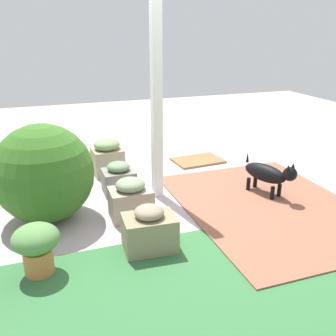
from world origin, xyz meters
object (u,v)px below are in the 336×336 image
(terracotta_pot_tall, at_px, (50,164))
(terracotta_pot_spiky, at_px, (7,166))
(terracotta_pot_broad, at_px, (37,245))
(stone_planter_near, at_px, (119,179))
(round_shrub, at_px, (44,174))
(dog, at_px, (268,174))
(stone_planter_nearest, at_px, (107,157))
(stone_planter_mid, at_px, (131,199))
(doormat, at_px, (198,160))
(porch_pillar, at_px, (156,85))
(stone_planter_far, at_px, (149,230))

(terracotta_pot_tall, bearing_deg, terracotta_pot_spiky, -22.48)
(terracotta_pot_broad, bearing_deg, stone_planter_near, -125.25)
(round_shrub, xyz_separation_m, dog, (-2.43, 0.26, -0.22))
(stone_planter_nearest, bearing_deg, terracotta_pot_spiky, -3.67)
(stone_planter_mid, distance_m, doormat, 1.93)
(stone_planter_near, bearing_deg, terracotta_pot_spiky, -30.68)
(dog, bearing_deg, terracotta_pot_spiky, -26.29)
(porch_pillar, bearing_deg, round_shrub, 8.70)
(porch_pillar, xyz_separation_m, round_shrub, (1.24, 0.19, -0.78))
(stone_planter_far, relative_size, dog, 0.70)
(terracotta_pot_tall, relative_size, dog, 1.11)
(round_shrub, bearing_deg, stone_planter_far, 132.38)
(stone_planter_nearest, height_order, terracotta_pot_spiky, terracotta_pot_spiky)
(stone_planter_far, distance_m, terracotta_pot_tall, 1.97)
(doormat, bearing_deg, stone_planter_mid, 45.31)
(stone_planter_nearest, distance_m, terracotta_pot_tall, 0.75)
(terracotta_pot_spiky, xyz_separation_m, dog, (-2.85, 1.41, 0.04))
(stone_planter_far, bearing_deg, porch_pillar, -111.39)
(stone_planter_mid, relative_size, stone_planter_far, 0.91)
(stone_planter_near, distance_m, terracotta_pot_broad, 1.65)
(terracotta_pot_broad, bearing_deg, stone_planter_far, -177.16)
(porch_pillar, bearing_deg, stone_planter_mid, 45.67)
(stone_planter_nearest, height_order, dog, stone_planter_nearest)
(terracotta_pot_broad, bearing_deg, doormat, -137.98)
(terracotta_pot_broad, bearing_deg, dog, -165.05)
(stone_planter_nearest, xyz_separation_m, dog, (-1.60, 1.33, 0.04))
(stone_planter_far, relative_size, round_shrub, 0.48)
(terracotta_pot_tall, relative_size, terracotta_pot_spiky, 1.54)
(stone_planter_mid, xyz_separation_m, doormat, (-1.35, -1.37, -0.18))
(stone_planter_far, xyz_separation_m, terracotta_pot_spiky, (1.23, -2.04, 0.05))
(porch_pillar, bearing_deg, terracotta_pot_spiky, -30.20)
(porch_pillar, xyz_separation_m, terracotta_pot_broad, (1.36, 1.13, -1.01))
(stone_planter_far, distance_m, terracotta_pot_spiky, 2.38)
(stone_planter_far, distance_m, round_shrub, 1.25)
(porch_pillar, relative_size, terracotta_pot_tall, 3.39)
(round_shrub, relative_size, doormat, 1.42)
(stone_planter_mid, distance_m, terracotta_pot_broad, 1.16)
(dog, height_order, doormat, dog)
(dog, xyz_separation_m, doormat, (0.27, -1.37, -0.26))
(porch_pillar, bearing_deg, stone_planter_near, -28.68)
(porch_pillar, xyz_separation_m, terracotta_pot_spiky, (1.65, -0.96, -1.04))
(stone_planter_nearest, relative_size, stone_planter_mid, 1.12)
(stone_planter_far, bearing_deg, stone_planter_mid, -89.58)
(stone_planter_far, height_order, doormat, stone_planter_far)
(stone_planter_mid, bearing_deg, stone_planter_near, -92.03)
(stone_planter_mid, relative_size, doormat, 0.61)
(round_shrub, height_order, doormat, round_shrub)
(stone_planter_near, xyz_separation_m, stone_planter_mid, (0.02, 0.66, 0.03))
(stone_planter_far, bearing_deg, terracotta_pot_broad, 2.84)
(stone_planter_nearest, height_order, terracotta_pot_tall, terracotta_pot_tall)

